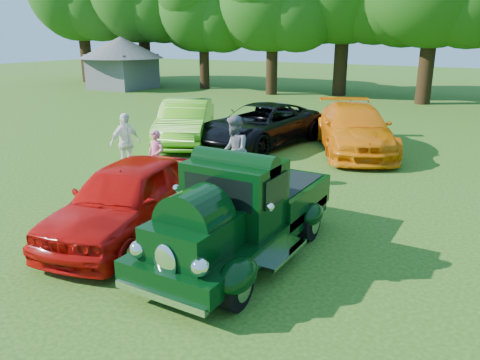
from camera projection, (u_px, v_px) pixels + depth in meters
The scene contains 10 objects.
ground at pixel (210, 263), 8.66m from camera, with size 120.00×120.00×0.00m, color #214811.
hero_pickup at pixel (241, 214), 8.75m from camera, with size 2.28×4.91×1.92m.
red_convertible at pixel (128, 198), 9.72m from camera, with size 1.87×4.65×1.58m, color #C20B08.
back_car_lime at pixel (186, 122), 17.95m from camera, with size 1.75×5.01×1.65m, color #5BC019.
back_car_black at pixel (260, 125), 17.58m from camera, with size 2.60×5.65×1.57m, color black.
back_car_orange at pixel (354, 129), 16.69m from camera, with size 2.32×5.71×1.66m, color orange.
spectator_pink at pixel (156, 157), 13.20m from camera, with size 0.55×0.36×1.50m, color #F16387.
spectator_grey at pixel (234, 151), 12.83m from camera, with size 0.96×0.75×1.97m, color gray.
spectator_white at pixel (125, 143), 14.22m from camera, with size 1.06×0.44×1.80m, color white.
gazebo at pixel (122, 57), 35.81m from camera, with size 6.40×6.40×3.90m.
Camera 1 is at (4.39, -6.48, 4.06)m, focal length 35.00 mm.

